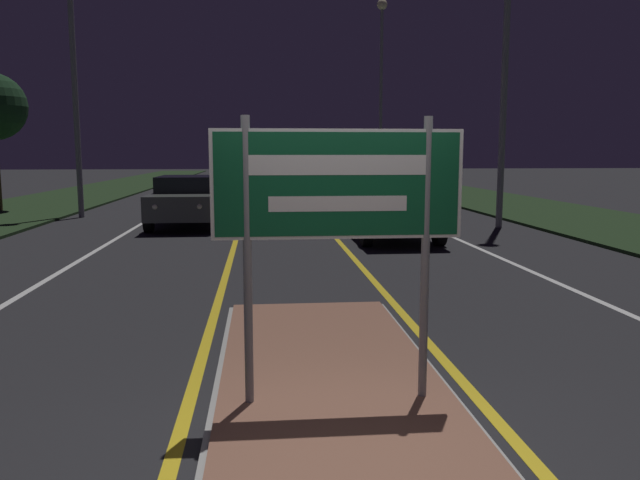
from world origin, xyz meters
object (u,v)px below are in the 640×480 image
Objects in this scene: streetlight_right_far at (381,63)px; car_receding_0 at (392,209)px; highway_sign at (338,200)px; car_approaching_0 at (187,200)px; car_receding_3 at (337,170)px; car_receding_2 at (365,174)px; car_receding_1 at (334,185)px; streetlight_left_near at (71,14)px.

streetlight_right_far reaches higher than car_receding_0.
highway_sign reaches higher than car_receding_0.
highway_sign is 13.69m from car_approaching_0.
car_receding_2 is at bearing -87.81° from car_receding_3.
streetlight_right_far is 7.08m from car_receding_2.
car_approaching_0 is at bearing -122.04° from car_receding_1.
car_approaching_0 is (-5.35, 3.13, 0.03)m from car_receding_0.
highway_sign reaches higher than car_receding_3.
streetlight_left_near is 7.41m from car_approaching_0.
highway_sign reaches higher than car_receding_2.
car_receding_3 is at bearing 83.04° from highway_sign.
car_receding_0 is at bearing -94.80° from car_receding_3.
car_receding_2 is 1.00× the size of car_receding_3.
car_receding_2 is at bearing 75.01° from car_receding_1.
streetlight_left_near is at bearing 146.67° from car_receding_0.
car_approaching_0 is (-8.74, -21.38, 0.01)m from car_receding_2.
car_receding_0 is (9.13, -6.00, -5.72)m from streetlight_left_near.
car_receding_0 is 24.75m from car_receding_2.
streetlight_left_near is 32.35m from car_receding_3.
car_approaching_0 reaches higher than car_receding_3.
highway_sign is 0.21× the size of streetlight_right_far.
car_receding_1 is 1.05× the size of car_approaching_0.
car_approaching_0 is (-8.32, -32.32, 0.01)m from car_receding_3.
streetlight_left_near reaches higher than car_receding_0.
car_receding_1 is at bearing 83.39° from highway_sign.
car_receding_2 is 1.10× the size of car_approaching_0.
streetlight_right_far is at bearing 69.12° from car_receding_1.
highway_sign is at bearing -96.61° from car_receding_1.
car_receding_1 is at bearing 90.35° from car_receding_0.
streetlight_left_near reaches higher than highway_sign.
car_receding_0 is (2.60, 10.24, -1.01)m from highway_sign.
car_receding_2 is (3.40, 24.51, 0.02)m from car_receding_0.
highway_sign is at bearing -104.24° from car_receding_0.
streetlight_right_far is at bearing 50.81° from streetlight_left_near.
car_approaching_0 is at bearing -112.24° from car_receding_2.
streetlight_left_near is 23.06m from car_receding_2.
car_approaching_0 is (3.78, -2.87, -5.69)m from streetlight_left_near.
streetlight_right_far is 22.00m from car_approaching_0.
streetlight_left_near is at bearing -124.08° from car_receding_2.
highway_sign is 0.55× the size of car_approaching_0.
highway_sign is at bearing -68.11° from streetlight_left_near.
car_receding_2 reaches higher than car_receding_1.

